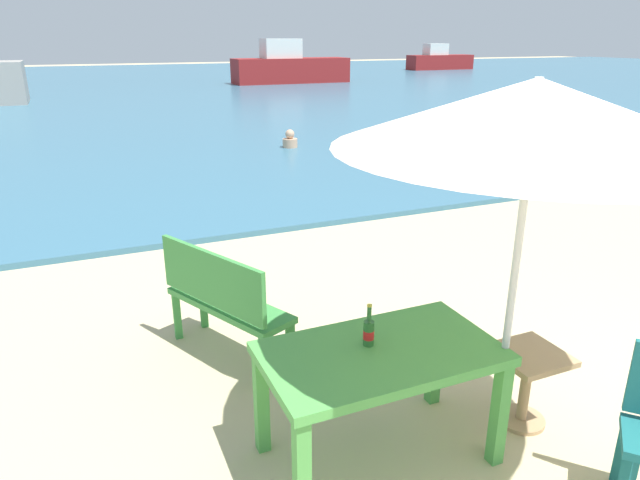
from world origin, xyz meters
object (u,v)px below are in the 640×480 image
(beer_bottle_amber, at_px, (369,331))
(boat_sailboat, at_px, (289,67))
(patio_umbrella, at_px, (535,114))
(picnic_table_green, at_px, (380,365))
(boat_barge, at_px, (439,60))
(bench_green_left, at_px, (222,297))
(swimmer_person, at_px, (290,140))
(side_table_wood, at_px, (527,377))

(beer_bottle_amber, relative_size, boat_sailboat, 0.04)
(patio_umbrella, bearing_deg, picnic_table_green, 158.52)
(boat_barge, bearing_deg, picnic_table_green, -125.08)
(bench_green_left, relative_size, swimmer_person, 3.03)
(picnic_table_green, xyz_separation_m, boat_sailboat, (9.95, 28.10, 0.27))
(patio_umbrella, relative_size, bench_green_left, 1.85)
(beer_bottle_amber, bearing_deg, picnic_table_green, -59.13)
(patio_umbrella, distance_m, boat_barge, 44.34)
(swimmer_person, bearing_deg, beer_bottle_amber, -107.88)
(beer_bottle_amber, bearing_deg, side_table_wood, -9.07)
(patio_umbrella, height_order, side_table_wood, patio_umbrella)
(bench_green_left, bearing_deg, boat_sailboat, 68.39)
(boat_barge, bearing_deg, boat_sailboat, -152.03)
(beer_bottle_amber, bearing_deg, patio_umbrella, -25.24)
(bench_green_left, bearing_deg, boat_barge, 53.14)
(side_table_wood, height_order, boat_sailboat, boat_sailboat)
(bench_green_left, relative_size, boat_barge, 0.23)
(boat_sailboat, bearing_deg, boat_barge, 27.97)
(beer_bottle_amber, relative_size, swimmer_person, 0.65)
(boat_sailboat, distance_m, boat_barge, 17.69)
(patio_umbrella, xyz_separation_m, boat_barge, (24.88, 36.67, -1.34))
(picnic_table_green, relative_size, side_table_wood, 2.59)
(patio_umbrella, xyz_separation_m, bench_green_left, (-1.27, 1.79, -1.58))
(patio_umbrella, relative_size, side_table_wood, 4.26)
(patio_umbrella, height_order, boat_barge, patio_umbrella)
(side_table_wood, relative_size, bench_green_left, 0.44)
(side_table_wood, bearing_deg, patio_umbrella, -156.11)
(swimmer_person, relative_size, boat_sailboat, 0.06)
(side_table_wood, height_order, bench_green_left, bench_green_left)
(picnic_table_green, relative_size, patio_umbrella, 0.61)
(side_table_wood, distance_m, boat_barge, 43.97)
(patio_umbrella, bearing_deg, bench_green_left, 125.28)
(picnic_table_green, xyz_separation_m, patio_umbrella, (0.69, -0.27, 1.47))
(boat_sailboat, bearing_deg, side_table_wood, -107.48)
(side_table_wood, height_order, swimmer_person, side_table_wood)
(bench_green_left, distance_m, boat_barge, 43.59)
(boat_sailboat, bearing_deg, patio_umbrella, -108.07)
(picnic_table_green, bearing_deg, boat_sailboat, 70.51)
(bench_green_left, height_order, boat_barge, boat_barge)
(side_table_wood, bearing_deg, picnic_table_green, 174.49)
(side_table_wood, bearing_deg, boat_barge, 56.13)
(beer_bottle_amber, relative_size, patio_umbrella, 0.12)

